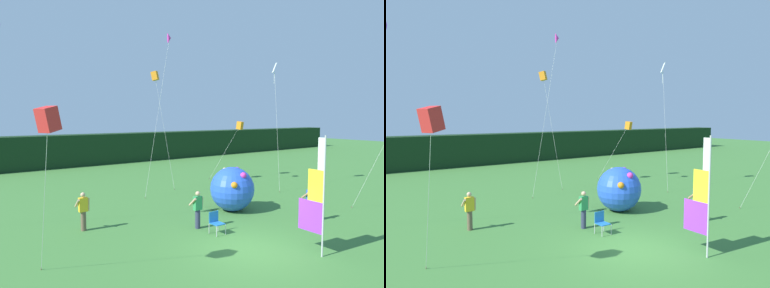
# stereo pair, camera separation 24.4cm
# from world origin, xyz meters

# --- Properties ---
(ground_plane) EXTENTS (120.00, 120.00, 0.00)m
(ground_plane) POSITION_xyz_m (0.00, 0.00, 0.00)
(ground_plane) COLOR #3D7533
(distant_treeline) EXTENTS (80.00, 2.40, 3.04)m
(distant_treeline) POSITION_xyz_m (0.00, 25.18, 1.52)
(distant_treeline) COLOR black
(distant_treeline) RESTS_ON ground
(banner_flag) EXTENTS (0.06, 1.03, 4.19)m
(banner_flag) POSITION_xyz_m (1.56, -1.66, 2.01)
(banner_flag) COLOR #B7B7BC
(banner_flag) RESTS_ON ground
(person_near_banner) EXTENTS (0.55, 0.48, 1.62)m
(person_near_banner) POSITION_xyz_m (-0.11, 2.97, 0.86)
(person_near_banner) COLOR #2D334C
(person_near_banner) RESTS_ON ground
(person_mid_field) EXTENTS (0.55, 0.48, 1.67)m
(person_mid_field) POSITION_xyz_m (5.10, 7.20, 0.89)
(person_mid_field) COLOR black
(person_mid_field) RESTS_ON ground
(person_far_left) EXTENTS (0.55, 0.48, 1.64)m
(person_far_left) POSITION_xyz_m (-4.20, 5.55, 0.87)
(person_far_left) COLOR brown
(person_far_left) RESTS_ON ground
(person_far_right) EXTENTS (0.55, 0.48, 1.73)m
(person_far_right) POSITION_xyz_m (4.59, 0.70, 0.92)
(person_far_right) COLOR #B7B2A3
(person_far_right) RESTS_ON ground
(inflatable_balloon) EXTENTS (2.25, 2.25, 2.25)m
(inflatable_balloon) POSITION_xyz_m (2.98, 4.17, 1.13)
(inflatable_balloon) COLOR blue
(inflatable_balloon) RESTS_ON ground
(folding_chair) EXTENTS (0.51, 0.51, 0.89)m
(folding_chair) POSITION_xyz_m (0.12, 2.02, 0.51)
(folding_chair) COLOR #BCBCC1
(folding_chair) RESTS_ON ground
(kite_magenta_delta_0) EXTENTS (2.53, 1.19, 10.00)m
(kite_magenta_delta_0) POSITION_xyz_m (2.87, 9.98, 9.59)
(kite_magenta_delta_0) COLOR brown
(kite_magenta_delta_0) RESTS_ON ground
(kite_red_box_3) EXTENTS (0.69, 2.06, 5.10)m
(kite_red_box_3) POSITION_xyz_m (-6.57, 0.88, 4.73)
(kite_red_box_3) COLOR brown
(kite_red_box_3) RESTS_ON ground
(kite_orange_box_4) EXTENTS (0.95, 1.69, 7.81)m
(kite_orange_box_4) POSITION_xyz_m (2.65, 11.40, 7.43)
(kite_orange_box_4) COLOR brown
(kite_orange_box_4) RESTS_ON ground
(kite_orange_box_5) EXTENTS (2.57, 1.20, 4.44)m
(kite_orange_box_5) POSITION_xyz_m (9.86, 10.87, 4.10)
(kite_orange_box_5) COLOR brown
(kite_orange_box_5) RESTS_ON ground
(kite_white_diamond_6) EXTENTS (1.09, 1.62, 8.35)m
(kite_white_diamond_6) POSITION_xyz_m (9.11, 6.80, 7.34)
(kite_white_diamond_6) COLOR brown
(kite_white_diamond_6) RESTS_ON ground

